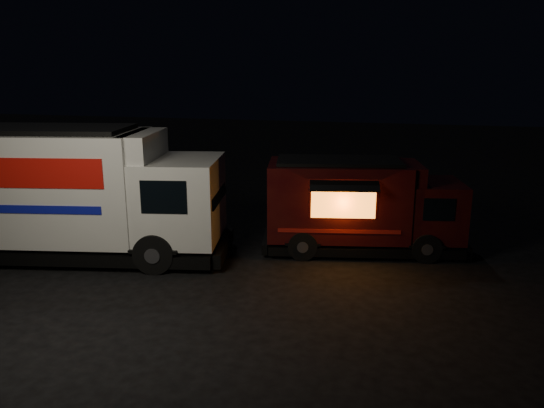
# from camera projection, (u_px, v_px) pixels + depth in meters

# --- Properties ---
(ground) EXTENTS (80.00, 80.00, 0.00)m
(ground) POSITION_uv_depth(u_px,v_px,m) (171.00, 276.00, 13.26)
(ground) COLOR black
(ground) RESTS_ON ground
(white_truck) EXTENTS (8.21, 4.08, 3.56)m
(white_truck) POSITION_uv_depth(u_px,v_px,m) (83.00, 193.00, 14.33)
(white_truck) COLOR silver
(white_truck) RESTS_ON ground
(red_truck) EXTENTS (5.92, 3.10, 2.62)m
(red_truck) POSITION_uv_depth(u_px,v_px,m) (364.00, 206.00, 14.88)
(red_truck) COLOR #390D0A
(red_truck) RESTS_ON ground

